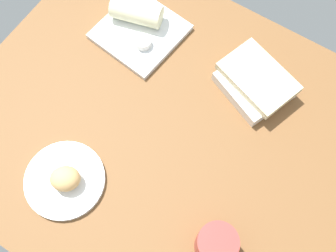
{
  "coord_description": "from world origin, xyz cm",
  "views": [
    {
      "loc": [
        -19.01,
        31.11,
        100.61
      ],
      "look_at": [
        0.97,
        -0.12,
        7.0
      ],
      "focal_mm": 42.82,
      "sensor_mm": 36.0,
      "label": 1
    }
  ],
  "objects_px": {
    "round_plate": "(65,180)",
    "square_plate": "(140,32)",
    "book_stack": "(256,82)",
    "scone_pastry": "(65,179)",
    "breakfast_wrap": "(137,12)",
    "sauce_cup": "(143,42)",
    "coffee_mug": "(218,246)"
  },
  "relations": [
    {
      "from": "scone_pastry",
      "to": "square_plate",
      "type": "distance_m",
      "value": 0.47
    },
    {
      "from": "square_plate",
      "to": "book_stack",
      "type": "distance_m",
      "value": 0.36
    },
    {
      "from": "scone_pastry",
      "to": "breakfast_wrap",
      "type": "xyz_separation_m",
      "value": [
        0.12,
        -0.48,
        0.01
      ]
    },
    {
      "from": "scone_pastry",
      "to": "breakfast_wrap",
      "type": "bearing_deg",
      "value": -75.61
    },
    {
      "from": "square_plate",
      "to": "book_stack",
      "type": "xyz_separation_m",
      "value": [
        -0.35,
        -0.02,
        0.02
      ]
    },
    {
      "from": "square_plate",
      "to": "breakfast_wrap",
      "type": "bearing_deg",
      "value": -44.83
    },
    {
      "from": "scone_pastry",
      "to": "sauce_cup",
      "type": "height_order",
      "value": "scone_pastry"
    },
    {
      "from": "breakfast_wrap",
      "to": "square_plate",
      "type": "bearing_deg",
      "value": -150.32
    },
    {
      "from": "scone_pastry",
      "to": "breakfast_wrap",
      "type": "height_order",
      "value": "breakfast_wrap"
    },
    {
      "from": "book_stack",
      "to": "sauce_cup",
      "type": "bearing_deg",
      "value": 10.08
    },
    {
      "from": "sauce_cup",
      "to": "scone_pastry",
      "type": "bearing_deg",
      "value": 98.35
    },
    {
      "from": "scone_pastry",
      "to": "sauce_cup",
      "type": "bearing_deg",
      "value": -81.65
    },
    {
      "from": "scone_pastry",
      "to": "coffee_mug",
      "type": "height_order",
      "value": "coffee_mug"
    },
    {
      "from": "breakfast_wrap",
      "to": "coffee_mug",
      "type": "relative_size",
      "value": 0.99
    },
    {
      "from": "sauce_cup",
      "to": "square_plate",
      "type": "bearing_deg",
      "value": -44.83
    },
    {
      "from": "book_stack",
      "to": "coffee_mug",
      "type": "bearing_deg",
      "value": 106.24
    },
    {
      "from": "sauce_cup",
      "to": "coffee_mug",
      "type": "distance_m",
      "value": 0.57
    },
    {
      "from": "book_stack",
      "to": "round_plate",
      "type": "bearing_deg",
      "value": 60.7
    },
    {
      "from": "scone_pastry",
      "to": "sauce_cup",
      "type": "xyz_separation_m",
      "value": [
        0.06,
        -0.42,
        -0.01
      ]
    },
    {
      "from": "square_plate",
      "to": "coffee_mug",
      "type": "relative_size",
      "value": 1.5
    },
    {
      "from": "scone_pastry",
      "to": "breakfast_wrap",
      "type": "distance_m",
      "value": 0.5
    },
    {
      "from": "square_plate",
      "to": "sauce_cup",
      "type": "xyz_separation_m",
      "value": [
        -0.03,
        0.03,
        0.02
      ]
    },
    {
      "from": "scone_pastry",
      "to": "square_plate",
      "type": "height_order",
      "value": "scone_pastry"
    },
    {
      "from": "round_plate",
      "to": "book_stack",
      "type": "xyz_separation_m",
      "value": [
        -0.27,
        -0.48,
        0.02
      ]
    },
    {
      "from": "scone_pastry",
      "to": "coffee_mug",
      "type": "distance_m",
      "value": 0.38
    },
    {
      "from": "round_plate",
      "to": "coffee_mug",
      "type": "xyz_separation_m",
      "value": [
        -0.39,
        -0.06,
        0.05
      ]
    },
    {
      "from": "scone_pastry",
      "to": "sauce_cup",
      "type": "distance_m",
      "value": 0.43
    },
    {
      "from": "square_plate",
      "to": "book_stack",
      "type": "bearing_deg",
      "value": -176.35
    },
    {
      "from": "round_plate",
      "to": "breakfast_wrap",
      "type": "bearing_deg",
      "value": -76.79
    },
    {
      "from": "book_stack",
      "to": "coffee_mug",
      "type": "height_order",
      "value": "coffee_mug"
    },
    {
      "from": "square_plate",
      "to": "sauce_cup",
      "type": "relative_size",
      "value": 4.7
    },
    {
      "from": "round_plate",
      "to": "square_plate",
      "type": "height_order",
      "value": "square_plate"
    }
  ]
}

